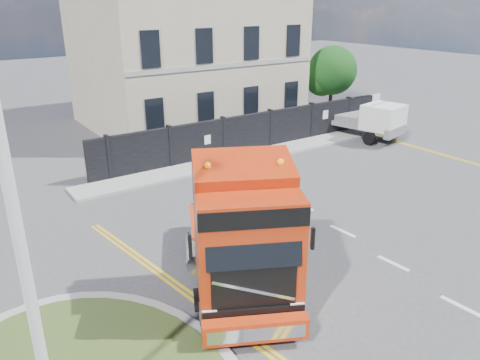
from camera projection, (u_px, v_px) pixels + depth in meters
ground at (269, 250)px, 15.10m from camera, size 120.00×120.00×0.00m
hoarding_fence at (263, 130)px, 25.11m from camera, size 18.80×0.25×2.00m
georgian_building at (184, 31)px, 28.87m from camera, size 12.30×10.30×12.80m
tree at (330, 73)px, 30.89m from camera, size 3.20×3.20×4.80m
pavement_far at (265, 153)px, 24.47m from camera, size 20.00×1.60×0.12m
truck at (242, 237)px, 12.24m from camera, size 5.09×6.92×3.91m
flatbed_pickup at (374, 120)px, 26.67m from camera, size 3.06×5.44×2.12m
lamppost_island at (16, 226)px, 6.83m from camera, size 0.27×0.53×8.61m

